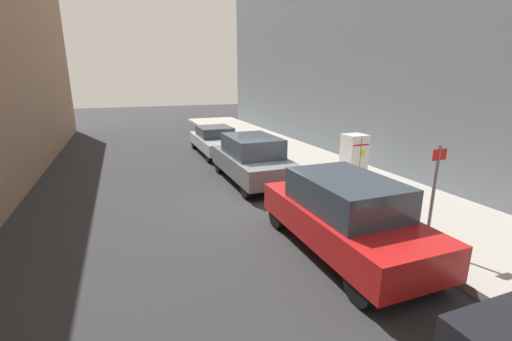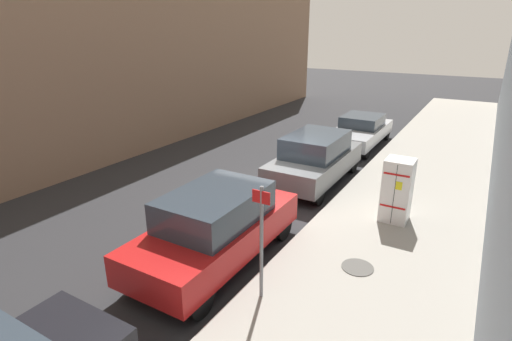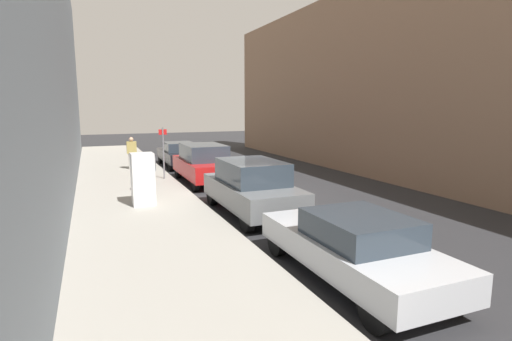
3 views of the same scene
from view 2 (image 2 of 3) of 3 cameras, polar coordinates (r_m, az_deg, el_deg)
name	(u,v)px [view 2 (image 2 of 3)]	position (r m, az deg, el deg)	size (l,w,h in m)	color
ground_plane	(268,197)	(12.90, 1.76, -3.77)	(80.00, 80.00, 0.00)	#28282B
sidewalk_slab	(398,224)	(11.67, 19.57, -7.20)	(4.13, 44.00, 0.18)	#9E998E
building_facade_across	(83,40)	(17.22, -23.44, 16.68)	(2.33, 37.40, 9.35)	#937056
discarded_refrigerator	(397,190)	(11.34, 19.50, -2.67)	(0.72, 0.72, 1.74)	white
manhole_cover	(358,267)	(9.30, 14.30, -13.25)	(0.70, 0.70, 0.02)	#47443F
street_sign_post	(261,237)	(7.52, 0.78, -9.47)	(0.36, 0.07, 2.32)	slate
parked_sedan_silver	(360,130)	(18.89, 14.69, 5.56)	(1.86, 4.65, 1.38)	silver
parked_suv_gray	(315,158)	(13.94, 8.45, 1.78)	(1.92, 4.56, 1.74)	slate
parked_suv_red	(216,226)	(9.19, -5.74, -7.90)	(1.92, 4.62, 1.75)	red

